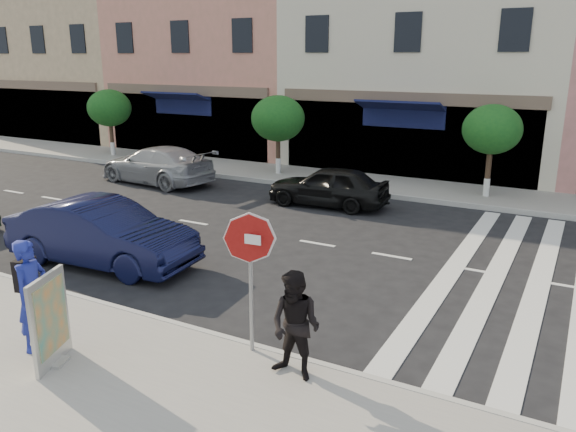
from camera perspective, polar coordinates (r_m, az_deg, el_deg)
The scene contains 16 objects.
ground at distance 11.29m, azimuth -5.94°, elevation -8.55°, with size 120.00×120.00×0.00m, color black.
sidewalk_near at distance 8.81m, azimuth -20.40°, elevation -16.56°, with size 60.00×4.50×0.15m, color gray.
sidewalk_far at distance 20.81m, azimuth 11.36°, elevation 2.88°, with size 60.00×3.00×0.15m, color gray.
building_west_far at distance 37.77m, azimuth -20.04°, elevation 17.05°, with size 12.00×9.00×12.00m, color #D1B085.
building_west_mid at distance 30.62m, azimuth -5.40°, elevation 20.25°, with size 10.00×9.00×14.00m, color tan.
building_centre at distance 26.23m, azimuth 15.09°, elevation 17.24°, with size 11.00×9.00×11.00m, color beige.
street_tree_wa at distance 27.76m, azimuth -17.69°, elevation 10.38°, with size 2.00×2.00×3.05m.
street_tree_wb at distance 22.22m, azimuth -1.03°, elevation 9.85°, with size 2.10×2.10×3.06m.
street_tree_c at distance 19.58m, azimuth 20.03°, elevation 8.22°, with size 1.90×1.90×3.04m.
stop_sign at distance 8.52m, azimuth -3.91°, elevation -3.57°, with size 0.81×0.13×2.29m.
photographer at distance 9.73m, azimuth -24.52°, elevation -7.32°, with size 0.66×0.44×1.82m, color navy.
walker at distance 8.15m, azimuth 0.78°, elevation -11.09°, with size 0.79×0.61×1.62m, color black.
poster_board at distance 9.23m, azimuth -23.00°, elevation -9.87°, with size 0.43×0.90×1.44m.
car_near_mid at distance 13.55m, azimuth -18.37°, elevation -1.69°, with size 1.59×4.55×1.50m, color black.
car_far_left at distance 21.89m, azimuth -13.19°, elevation 5.09°, with size 1.97×4.84×1.40m, color #939498.
car_far_mid at distance 18.04m, azimuth 4.11°, elevation 3.06°, with size 1.55×3.85×1.31m, color black.
Camera 1 is at (5.89, -8.43, 4.66)m, focal length 35.00 mm.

